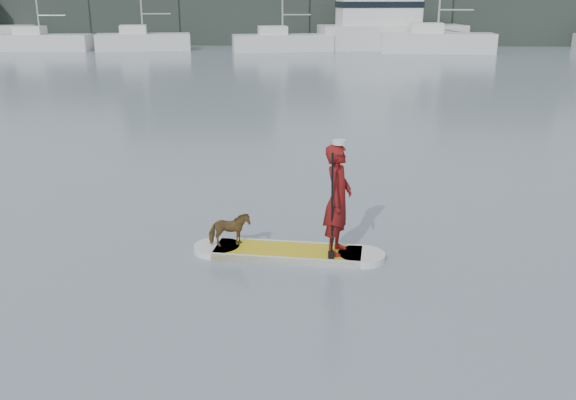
{
  "coord_description": "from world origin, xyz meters",
  "views": [
    {
      "loc": [
        0.76,
        -7.29,
        4.26
      ],
      "look_at": [
        0.37,
        2.85,
        1.0
      ],
      "focal_mm": 40.0,
      "sensor_mm": 36.0,
      "label": 1
    }
  ],
  "objects_px": {
    "sailboat_b": "(40,40)",
    "sailboat_c": "(143,40)",
    "paddler": "(338,200)",
    "sailboat_e": "(436,41)",
    "motor_yacht_a": "(386,24)",
    "sailboat_d": "(282,41)",
    "dog": "(229,230)",
    "paddleboard": "(288,252)"
  },
  "relations": [
    {
      "from": "sailboat_c",
      "to": "sailboat_e",
      "type": "relative_size",
      "value": 0.86
    },
    {
      "from": "paddler",
      "to": "sailboat_d",
      "type": "distance_m",
      "value": 41.54
    },
    {
      "from": "sailboat_b",
      "to": "sailboat_e",
      "type": "distance_m",
      "value": 31.04
    },
    {
      "from": "sailboat_b",
      "to": "sailboat_c",
      "type": "bearing_deg",
      "value": 2.72
    },
    {
      "from": "dog",
      "to": "paddler",
      "type": "bearing_deg",
      "value": -113.84
    },
    {
      "from": "dog",
      "to": "motor_yacht_a",
      "type": "xyz_separation_m",
      "value": [
        7.27,
        43.52,
        1.56
      ]
    },
    {
      "from": "paddleboard",
      "to": "sailboat_c",
      "type": "relative_size",
      "value": 0.31
    },
    {
      "from": "sailboat_b",
      "to": "sailboat_c",
      "type": "distance_m",
      "value": 8.09
    },
    {
      "from": "sailboat_b",
      "to": "sailboat_c",
      "type": "height_order",
      "value": "sailboat_b"
    },
    {
      "from": "paddleboard",
      "to": "dog",
      "type": "xyz_separation_m",
      "value": [
        -1.01,
        0.12,
        0.35
      ]
    },
    {
      "from": "dog",
      "to": "sailboat_c",
      "type": "distance_m",
      "value": 43.43
    },
    {
      "from": "dog",
      "to": "sailboat_e",
      "type": "height_order",
      "value": "sailboat_e"
    },
    {
      "from": "sailboat_d",
      "to": "motor_yacht_a",
      "type": "relative_size",
      "value": 0.94
    },
    {
      "from": "paddler",
      "to": "sailboat_c",
      "type": "bearing_deg",
      "value": 34.24
    },
    {
      "from": "paddler",
      "to": "sailboat_e",
      "type": "relative_size",
      "value": 0.15
    },
    {
      "from": "sailboat_e",
      "to": "motor_yacht_a",
      "type": "xyz_separation_m",
      "value": [
        -3.53,
        3.19,
        1.09
      ]
    },
    {
      "from": "dog",
      "to": "sailboat_d",
      "type": "bearing_deg",
      "value": -15.89
    },
    {
      "from": "paddleboard",
      "to": "motor_yacht_a",
      "type": "relative_size",
      "value": 0.27
    },
    {
      "from": "paddleboard",
      "to": "sailboat_c",
      "type": "xyz_separation_m",
      "value": [
        -13.17,
        41.8,
        0.72
      ]
    },
    {
      "from": "paddleboard",
      "to": "paddler",
      "type": "xyz_separation_m",
      "value": [
        0.82,
        -0.09,
        0.99
      ]
    },
    {
      "from": "dog",
      "to": "sailboat_b",
      "type": "relative_size",
      "value": 0.06
    },
    {
      "from": "paddler",
      "to": "sailboat_d",
      "type": "xyz_separation_m",
      "value": [
        -2.88,
        41.44,
        -0.23
      ]
    },
    {
      "from": "sailboat_c",
      "to": "motor_yacht_a",
      "type": "distance_m",
      "value": 19.55
    },
    {
      "from": "sailboat_c",
      "to": "sailboat_e",
      "type": "bearing_deg",
      "value": -15.06
    },
    {
      "from": "paddleboard",
      "to": "motor_yacht_a",
      "type": "distance_m",
      "value": 44.12
    },
    {
      "from": "sailboat_d",
      "to": "motor_yacht_a",
      "type": "height_order",
      "value": "sailboat_d"
    },
    {
      "from": "motor_yacht_a",
      "to": "sailboat_d",
      "type": "bearing_deg",
      "value": -174.16
    },
    {
      "from": "paddleboard",
      "to": "sailboat_d",
      "type": "relative_size",
      "value": 0.29
    },
    {
      "from": "paddler",
      "to": "motor_yacht_a",
      "type": "height_order",
      "value": "motor_yacht_a"
    },
    {
      "from": "paddler",
      "to": "sailboat_d",
      "type": "bearing_deg",
      "value": 19.74
    },
    {
      "from": "sailboat_b",
      "to": "motor_yacht_a",
      "type": "height_order",
      "value": "sailboat_b"
    },
    {
      "from": "dog",
      "to": "sailboat_c",
      "type": "bearing_deg",
      "value": -1.08
    },
    {
      "from": "paddler",
      "to": "motor_yacht_a",
      "type": "xyz_separation_m",
      "value": [
        5.43,
        43.73,
        0.92
      ]
    },
    {
      "from": "paddleboard",
      "to": "dog",
      "type": "height_order",
      "value": "dog"
    },
    {
      "from": "sailboat_c",
      "to": "sailboat_e",
      "type": "xyz_separation_m",
      "value": [
        22.96,
        -1.36,
        0.1
      ]
    },
    {
      "from": "paddleboard",
      "to": "sailboat_b",
      "type": "bearing_deg",
      "value": 123.75
    },
    {
      "from": "paddler",
      "to": "sailboat_b",
      "type": "distance_m",
      "value": 46.86
    },
    {
      "from": "paddleboard",
      "to": "paddler",
      "type": "distance_m",
      "value": 1.29
    },
    {
      "from": "paddleboard",
      "to": "sailboat_e",
      "type": "height_order",
      "value": "sailboat_e"
    },
    {
      "from": "sailboat_b",
      "to": "motor_yacht_a",
      "type": "relative_size",
      "value": 0.95
    },
    {
      "from": "sailboat_b",
      "to": "motor_yacht_a",
      "type": "bearing_deg",
      "value": 3.71
    },
    {
      "from": "sailboat_d",
      "to": "sailboat_e",
      "type": "xyz_separation_m",
      "value": [
        11.84,
        -0.91,
        0.06
      ]
    }
  ]
}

